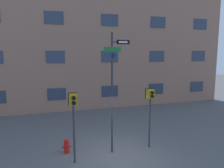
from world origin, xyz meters
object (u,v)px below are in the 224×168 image
Objects in this scene: pedestrian_signal_left at (73,109)px; pedestrian_signal_right at (150,102)px; street_sign_pole at (113,85)px; fire_hydrant at (67,146)px.

pedestrian_signal_right is (3.47, 0.43, -0.07)m from pedestrian_signal_left.
street_sign_pole is 1.96m from pedestrian_signal_left.
street_sign_pole is at bearing -14.78° from fire_hydrant.
pedestrian_signal_right reaches higher than fire_hydrant.
pedestrian_signal_right is (1.74, -0.00, -0.87)m from street_sign_pole.
street_sign_pole is 7.85× the size of fire_hydrant.
pedestrian_signal_left is 4.27× the size of fire_hydrant.
street_sign_pole is 3.36m from fire_hydrant.
street_sign_pole is 1.89× the size of pedestrian_signal_right.
street_sign_pole is 1.84× the size of pedestrian_signal_left.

